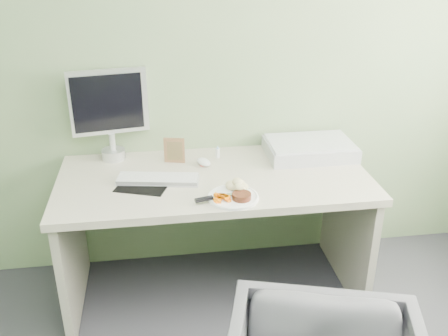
{
  "coord_description": "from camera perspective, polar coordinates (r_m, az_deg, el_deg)",
  "views": [
    {
      "loc": [
        -0.28,
        -0.67,
        1.85
      ],
      "look_at": [
        0.03,
        1.5,
        0.83
      ],
      "focal_mm": 40.0,
      "sensor_mm": 36.0,
      "label": 1
    }
  ],
  "objects": [
    {
      "name": "desk",
      "position": [
        2.65,
        -1.09,
        -4.45
      ],
      "size": [
        1.6,
        0.75,
        0.73
      ],
      "color": "beige",
      "rests_on": "floor"
    },
    {
      "name": "photo_frame",
      "position": [
        2.71,
        -5.7,
        2.02
      ],
      "size": [
        0.11,
        0.04,
        0.14
      ],
      "primitive_type": "cube",
      "rotation": [
        0.0,
        0.0,
        -0.25
      ],
      "color": "#966846",
      "rests_on": "desk"
    },
    {
      "name": "carrot_heap",
      "position": [
        2.3,
        -0.28,
        -3.24
      ],
      "size": [
        0.08,
        0.07,
        0.04
      ],
      "primitive_type": "cube",
      "rotation": [
        0.0,
        0.0,
        -0.34
      ],
      "color": "orange",
      "rests_on": "plate"
    },
    {
      "name": "steak_knife",
      "position": [
        2.31,
        -1.48,
        -3.43
      ],
      "size": [
        0.22,
        0.08,
        0.02
      ],
      "rotation": [
        0.0,
        0.0,
        0.25
      ],
      "color": "silver",
      "rests_on": "plate"
    },
    {
      "name": "steak",
      "position": [
        2.32,
        2.02,
        -3.24
      ],
      "size": [
        0.12,
        0.12,
        0.03
      ],
      "primitive_type": "cylinder",
      "rotation": [
        0.0,
        0.0,
        0.44
      ],
      "color": "black",
      "rests_on": "plate"
    },
    {
      "name": "mousepad",
      "position": [
        2.51,
        -9.13,
        -1.84
      ],
      "size": [
        0.3,
        0.29,
        0.0
      ],
      "primitive_type": "cube",
      "rotation": [
        0.0,
        0.0,
        -0.35
      ],
      "color": "black",
      "rests_on": "desk"
    },
    {
      "name": "monitor",
      "position": [
        2.75,
        -12.97,
        6.51
      ],
      "size": [
        0.41,
        0.14,
        0.5
      ],
      "rotation": [
        0.0,
        0.0,
        0.16
      ],
      "color": "silver",
      "rests_on": "desk"
    },
    {
      "name": "keyboard",
      "position": [
        2.53,
        -7.56,
        -1.2
      ],
      "size": [
        0.42,
        0.19,
        0.02
      ],
      "primitive_type": "cube",
      "rotation": [
        0.0,
        0.0,
        -0.18
      ],
      "color": "white",
      "rests_on": "desk"
    },
    {
      "name": "computer_mouse",
      "position": [
        2.68,
        -2.33,
        0.68
      ],
      "size": [
        0.1,
        0.12,
        0.04
      ],
      "primitive_type": "ellipsoid",
      "rotation": [
        0.0,
        0.0,
        0.43
      ],
      "color": "white",
      "rests_on": "desk"
    },
    {
      "name": "potato_pile",
      "position": [
        2.39,
        1.62,
        -1.93
      ],
      "size": [
        0.11,
        0.08,
        0.06
      ],
      "primitive_type": "ellipsoid",
      "rotation": [
        0.0,
        0.0,
        -0.01
      ],
      "color": "tan",
      "rests_on": "plate"
    },
    {
      "name": "eyedrop_bottle",
      "position": [
        2.77,
        -0.73,
        1.83
      ],
      "size": [
        0.02,
        0.02,
        0.07
      ],
      "color": "white",
      "rests_on": "desk"
    },
    {
      "name": "plate",
      "position": [
        2.35,
        1.05,
        -3.36
      ],
      "size": [
        0.24,
        0.24,
        0.01
      ],
      "primitive_type": "cylinder",
      "color": "white",
      "rests_on": "desk"
    },
    {
      "name": "scanner",
      "position": [
        2.84,
        9.75,
        2.14
      ],
      "size": [
        0.48,
        0.32,
        0.07
      ],
      "primitive_type": "cube",
      "rotation": [
        0.0,
        0.0,
        -0.0
      ],
      "color": "#A4A7AB",
      "rests_on": "desk"
    },
    {
      "name": "wall_back",
      "position": [
        2.73,
        -2.25,
        14.38
      ],
      "size": [
        3.5,
        0.0,
        3.5
      ],
      "primitive_type": "plane",
      "rotation": [
        1.57,
        0.0,
        0.0
      ],
      "color": "gray",
      "rests_on": "floor"
    }
  ]
}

